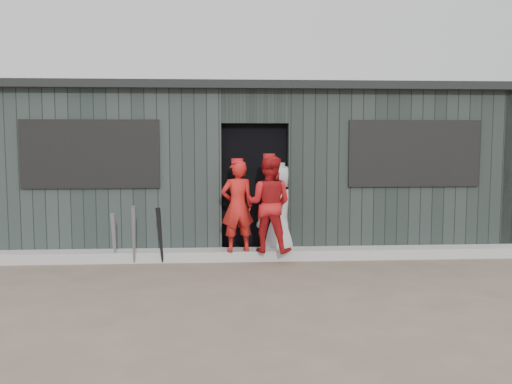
{
  "coord_description": "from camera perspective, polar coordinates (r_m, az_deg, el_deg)",
  "views": [
    {
      "loc": [
        -0.53,
        -6.43,
        1.79
      ],
      "look_at": [
        0.0,
        1.8,
        1.0
      ],
      "focal_mm": 40.0,
      "sensor_mm": 36.0,
      "label": 1
    }
  ],
  "objects": [
    {
      "name": "bat_mid",
      "position": [
        8.19,
        -12.12,
        -4.23
      ],
      "size": [
        0.1,
        0.27,
        0.85
      ],
      "primitive_type": "cone",
      "rotation": [
        0.23,
        0.0,
        0.14
      ],
      "color": "gray",
      "rests_on": "ground"
    },
    {
      "name": "dugout",
      "position": [
        9.96,
        -0.64,
        2.58
      ],
      "size": [
        8.3,
        3.3,
        2.62
      ],
      "color": "black",
      "rests_on": "ground"
    },
    {
      "name": "bat_right",
      "position": [
        8.15,
        -9.55,
        -4.35
      ],
      "size": [
        0.12,
        0.27,
        0.82
      ],
      "primitive_type": "cone",
      "rotation": [
        0.23,
        0.0,
        -0.19
      ],
      "color": "black",
      "rests_on": "ground"
    },
    {
      "name": "ground",
      "position": [
        6.69,
        1.01,
        -10.04
      ],
      "size": [
        80.0,
        80.0,
        0.0
      ],
      "primitive_type": "plane",
      "color": "brown",
      "rests_on": "ground"
    },
    {
      "name": "bat_left",
      "position": [
        8.32,
        -14.01,
        -4.51
      ],
      "size": [
        0.08,
        0.27,
        0.74
      ],
      "primitive_type": "cone",
      "rotation": [
        0.27,
        0.0,
        0.05
      ],
      "color": "gray",
      "rests_on": "ground"
    },
    {
      "name": "player_grey_back",
      "position": [
        8.65,
        2.36,
        -1.81
      ],
      "size": [
        0.78,
        0.63,
        1.39
      ],
      "primitive_type": "imported",
      "rotation": [
        0.0,
        0.0,
        3.45
      ],
      "color": "#AAAAAA",
      "rests_on": "ground"
    },
    {
      "name": "player_red_right",
      "position": [
        8.15,
        1.3,
        -1.2
      ],
      "size": [
        0.81,
        0.71,
        1.39
      ],
      "primitive_type": "imported",
      "rotation": [
        0.0,
        0.0,
        2.82
      ],
      "color": "#B01518",
      "rests_on": "curb"
    },
    {
      "name": "curb",
      "position": [
        8.44,
        -0.01,
        -6.25
      ],
      "size": [
        8.0,
        0.36,
        0.15
      ],
      "primitive_type": "cube",
      "color": "#A0A09B",
      "rests_on": "ground"
    },
    {
      "name": "player_red_left",
      "position": [
        8.17,
        -1.87,
        -1.42
      ],
      "size": [
        0.54,
        0.41,
        1.32
      ],
      "primitive_type": "imported",
      "rotation": [
        0.0,
        0.0,
        3.36
      ],
      "color": "red",
      "rests_on": "curb"
    }
  ]
}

